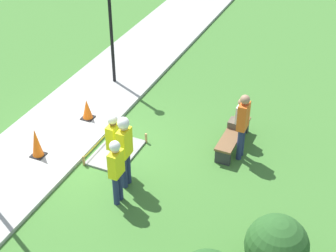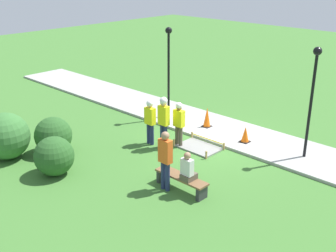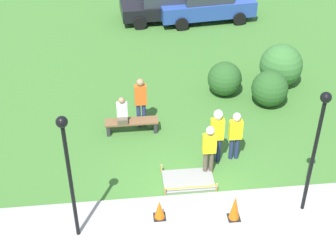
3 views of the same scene
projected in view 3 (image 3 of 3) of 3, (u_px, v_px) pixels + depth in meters
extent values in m
plane|color=#3D702D|center=(192.00, 196.00, 14.96)|extent=(60.00, 60.00, 0.00)
cube|color=#9E9E99|center=(199.00, 228.00, 13.88)|extent=(28.00, 2.60, 0.10)
cube|color=gray|center=(188.00, 180.00, 15.46)|extent=(1.52, 1.02, 0.06)
cube|color=tan|center=(165.00, 191.00, 14.92)|extent=(0.05, 0.05, 0.29)
cube|color=tan|center=(217.00, 187.00, 15.05)|extent=(0.05, 0.05, 0.29)
cube|color=tan|center=(162.00, 168.00, 15.73)|extent=(0.05, 0.05, 0.29)
cube|color=tan|center=(211.00, 165.00, 15.87)|extent=(0.05, 0.05, 0.29)
cube|color=yellow|center=(191.00, 187.00, 14.94)|extent=(1.52, 0.00, 0.04)
cube|color=black|center=(160.00, 217.00, 14.14)|extent=(0.34, 0.34, 0.02)
cone|color=orange|center=(159.00, 209.00, 13.96)|extent=(0.29, 0.29, 0.58)
cube|color=black|center=(234.00, 218.00, 14.12)|extent=(0.34, 0.34, 0.02)
cone|color=orange|center=(235.00, 207.00, 13.88)|extent=(0.29, 0.29, 0.79)
cube|color=#2D2D33|center=(108.00, 128.00, 17.31)|extent=(0.12, 0.40, 0.40)
cube|color=#2D2D33|center=(155.00, 125.00, 17.45)|extent=(0.12, 0.40, 0.40)
cube|color=brown|center=(132.00, 121.00, 17.25)|extent=(1.78, 0.44, 0.06)
cube|color=brown|center=(123.00, 119.00, 17.15)|extent=(0.34, 0.44, 0.18)
cube|color=silver|center=(122.00, 109.00, 17.02)|extent=(0.36, 0.20, 0.50)
sphere|color=#A37A5B|center=(121.00, 100.00, 16.81)|extent=(0.21, 0.21, 0.21)
cylinder|color=navy|center=(213.00, 150.00, 15.96)|extent=(0.14, 0.14, 0.90)
cylinder|color=navy|center=(219.00, 150.00, 15.98)|extent=(0.14, 0.14, 0.90)
cube|color=yellow|center=(217.00, 129.00, 15.50)|extent=(0.40, 0.22, 0.71)
sphere|color=tan|center=(218.00, 116.00, 15.21)|extent=(0.24, 0.24, 0.24)
sphere|color=white|center=(218.00, 114.00, 15.17)|extent=(0.28, 0.28, 0.28)
cylinder|color=brown|center=(205.00, 162.00, 15.59)|extent=(0.14, 0.14, 0.79)
cylinder|color=brown|center=(211.00, 162.00, 15.61)|extent=(0.14, 0.14, 0.79)
cube|color=yellow|center=(210.00, 143.00, 15.18)|extent=(0.40, 0.22, 0.63)
sphere|color=brown|center=(210.00, 132.00, 14.93)|extent=(0.21, 0.21, 0.21)
sphere|color=white|center=(210.00, 130.00, 14.90)|extent=(0.25, 0.25, 0.25)
cylinder|color=navy|center=(231.00, 148.00, 16.13)|extent=(0.14, 0.14, 0.80)
cylinder|color=navy|center=(237.00, 148.00, 16.15)|extent=(0.14, 0.14, 0.80)
cube|color=yellow|center=(236.00, 130.00, 15.72)|extent=(0.40, 0.22, 0.63)
sphere|color=tan|center=(237.00, 118.00, 15.47)|extent=(0.22, 0.22, 0.22)
sphere|color=white|center=(237.00, 117.00, 15.43)|extent=(0.25, 0.25, 0.25)
cylinder|color=navy|center=(139.00, 115.00, 17.51)|extent=(0.14, 0.14, 0.91)
cylinder|color=navy|center=(144.00, 115.00, 17.53)|extent=(0.14, 0.14, 0.91)
cube|color=#E55B1E|center=(141.00, 95.00, 17.04)|extent=(0.40, 0.22, 0.72)
sphere|color=#A37A5B|center=(140.00, 82.00, 16.76)|extent=(0.25, 0.25, 0.25)
cylinder|color=black|center=(313.00, 159.00, 13.38)|extent=(0.10, 0.10, 3.59)
sphere|color=black|center=(326.00, 97.00, 12.26)|extent=(0.28, 0.28, 0.28)
cylinder|color=black|center=(71.00, 184.00, 12.62)|extent=(0.10, 0.10, 3.56)
sphere|color=black|center=(62.00, 122.00, 11.51)|extent=(0.28, 0.28, 0.28)
cube|color=#28479E|center=(205.00, 6.00, 24.50)|extent=(4.68, 2.41, 0.71)
cylinder|color=black|center=(227.00, 3.00, 25.72)|extent=(0.64, 0.30, 0.61)
cylinder|color=black|center=(239.00, 19.00, 24.18)|extent=(0.64, 0.30, 0.61)
cylinder|color=black|center=(172.00, 7.00, 25.25)|extent=(0.64, 0.30, 0.61)
cylinder|color=black|center=(182.00, 24.00, 23.71)|extent=(0.64, 0.30, 0.61)
cube|color=black|center=(163.00, 7.00, 24.56)|extent=(4.11, 2.16, 0.59)
cylinder|color=black|center=(184.00, 3.00, 25.67)|extent=(0.62, 0.27, 0.61)
cylinder|color=black|center=(192.00, 19.00, 24.12)|extent=(0.62, 0.27, 0.61)
cylinder|color=black|center=(135.00, 6.00, 25.34)|extent=(0.62, 0.27, 0.61)
cylinder|color=black|center=(140.00, 23.00, 23.79)|extent=(0.62, 0.27, 0.61)
sphere|color=#387033|center=(281.00, 65.00, 19.55)|extent=(1.63, 1.63, 1.63)
sphere|color=#285623|center=(270.00, 89.00, 18.49)|extent=(1.32, 1.32, 1.32)
sphere|color=#285623|center=(225.00, 79.00, 19.09)|extent=(1.28, 1.28, 1.28)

